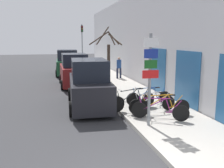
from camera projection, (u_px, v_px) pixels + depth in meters
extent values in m
plane|color=#333335|center=(80.00, 89.00, 16.12)|extent=(80.00, 80.00, 0.00)
cube|color=#ADA89E|center=(109.00, 80.00, 19.40)|extent=(3.20, 32.00, 0.15)
cube|color=#BCBCC1|center=(131.00, 38.00, 19.25)|extent=(0.20, 32.00, 6.50)
cube|color=#26598C|center=(187.00, 79.00, 11.39)|extent=(0.03, 2.09, 2.51)
cube|color=#26598C|center=(157.00, 70.00, 14.48)|extent=(0.03, 2.09, 2.51)
cylinder|color=gray|center=(150.00, 81.00, 8.65)|extent=(0.10, 0.10, 3.23)
cube|color=white|center=(151.00, 43.00, 8.36)|extent=(0.53, 0.02, 0.31)
cube|color=navy|center=(151.00, 54.00, 8.42)|extent=(0.50, 0.02, 0.31)
cube|color=#19591E|center=(151.00, 64.00, 8.49)|extent=(0.46, 0.02, 0.29)
cube|color=red|center=(150.00, 74.00, 8.55)|extent=(0.59, 0.02, 0.28)
cylinder|color=black|center=(139.00, 110.00, 9.69)|extent=(0.57, 0.34, 0.63)
cylinder|color=black|center=(181.00, 113.00, 9.28)|extent=(0.57, 0.34, 0.63)
cylinder|color=#8C1E72|center=(155.00, 104.00, 9.48)|extent=(0.79, 0.46, 0.52)
cylinder|color=#8C1E72|center=(157.00, 98.00, 9.43)|extent=(0.91, 0.53, 0.08)
cylinder|color=#8C1E72|center=(168.00, 105.00, 9.36)|extent=(0.18, 0.12, 0.45)
cylinder|color=#8C1E72|center=(173.00, 112.00, 9.35)|extent=(0.49, 0.29, 0.08)
cylinder|color=#8C1E72|center=(176.00, 107.00, 9.29)|extent=(0.38, 0.23, 0.51)
cylinder|color=#8C1E72|center=(141.00, 104.00, 9.62)|extent=(0.18, 0.12, 0.54)
cube|color=black|center=(171.00, 99.00, 9.29)|extent=(0.21, 0.17, 0.04)
cylinder|color=#99999E|center=(143.00, 97.00, 9.55)|extent=(0.24, 0.40, 0.02)
cylinder|color=black|center=(143.00, 108.00, 9.96)|extent=(0.63, 0.13, 0.64)
cylinder|color=black|center=(182.00, 107.00, 10.10)|extent=(0.63, 0.13, 0.64)
cylinder|color=orange|center=(158.00, 101.00, 9.96)|extent=(0.90, 0.17, 0.52)
cylinder|color=orange|center=(160.00, 95.00, 9.93)|extent=(1.04, 0.19, 0.08)
cylinder|color=orange|center=(170.00, 101.00, 10.01)|extent=(0.20, 0.07, 0.46)
cylinder|color=orange|center=(175.00, 107.00, 10.07)|extent=(0.56, 0.11, 0.08)
cylinder|color=orange|center=(177.00, 101.00, 10.04)|extent=(0.42, 0.09, 0.51)
cylinder|color=orange|center=(145.00, 102.00, 9.92)|extent=(0.19, 0.06, 0.55)
cube|color=black|center=(173.00, 95.00, 9.98)|extent=(0.21, 0.11, 0.04)
cylinder|color=#99999E|center=(147.00, 95.00, 9.88)|extent=(0.09, 0.44, 0.02)
cylinder|color=black|center=(136.00, 107.00, 10.20)|extent=(0.62, 0.12, 0.62)
cylinder|color=black|center=(168.00, 103.00, 10.77)|extent=(0.62, 0.12, 0.62)
cylinder|color=#B7B7BC|center=(149.00, 99.00, 10.36)|extent=(0.88, 0.15, 0.51)
cylinder|color=#B7B7BC|center=(150.00, 93.00, 10.35)|extent=(1.02, 0.17, 0.08)
cylinder|color=#B7B7BC|center=(159.00, 98.00, 10.55)|extent=(0.19, 0.06, 0.45)
cylinder|color=#B7B7BC|center=(163.00, 103.00, 10.66)|extent=(0.55, 0.10, 0.08)
cylinder|color=#B7B7BC|center=(165.00, 98.00, 10.65)|extent=(0.42, 0.08, 0.50)
cylinder|color=#B7B7BC|center=(138.00, 100.00, 10.18)|extent=(0.19, 0.06, 0.54)
cube|color=black|center=(161.00, 92.00, 10.54)|extent=(0.21, 0.11, 0.04)
cylinder|color=#99999E|center=(139.00, 94.00, 10.16)|extent=(0.08, 0.44, 0.02)
cylinder|color=black|center=(117.00, 104.00, 10.43)|extent=(0.67, 0.22, 0.69)
cylinder|color=black|center=(148.00, 100.00, 11.23)|extent=(0.67, 0.22, 0.69)
cylinder|color=black|center=(129.00, 95.00, 10.67)|extent=(0.88, 0.29, 0.56)
cylinder|color=black|center=(131.00, 90.00, 10.67)|extent=(1.02, 0.33, 0.09)
cylinder|color=black|center=(139.00, 95.00, 10.94)|extent=(0.20, 0.09, 0.49)
cylinder|color=black|center=(143.00, 100.00, 11.08)|extent=(0.55, 0.19, 0.08)
cylinder|color=black|center=(145.00, 95.00, 11.08)|extent=(0.42, 0.15, 0.55)
cylinder|color=black|center=(119.00, 97.00, 10.42)|extent=(0.19, 0.08, 0.59)
cube|color=black|center=(141.00, 89.00, 10.93)|extent=(0.21, 0.13, 0.04)
cylinder|color=#99999E|center=(121.00, 90.00, 10.41)|extent=(0.15, 0.43, 0.02)
cylinder|color=black|center=(133.00, 99.00, 11.42)|extent=(0.63, 0.06, 0.63)
cylinder|color=black|center=(165.00, 98.00, 11.72)|extent=(0.63, 0.06, 0.63)
cylinder|color=#1E4799|center=(145.00, 93.00, 11.48)|extent=(0.87, 0.07, 0.52)
cylinder|color=#1E4799|center=(147.00, 88.00, 11.46)|extent=(1.01, 0.08, 0.08)
cylinder|color=#1E4799|center=(156.00, 93.00, 11.59)|extent=(0.19, 0.04, 0.45)
cylinder|color=#1E4799|center=(159.00, 98.00, 11.67)|extent=(0.55, 0.05, 0.08)
cylinder|color=#1E4799|center=(161.00, 93.00, 11.64)|extent=(0.41, 0.05, 0.50)
cylinder|color=#1E4799|center=(135.00, 94.00, 11.39)|extent=(0.19, 0.04, 0.54)
cube|color=black|center=(157.00, 88.00, 11.56)|extent=(0.20, 0.09, 0.04)
cylinder|color=#99999E|center=(136.00, 88.00, 11.36)|extent=(0.04, 0.44, 0.02)
cube|color=black|center=(89.00, 91.00, 11.78)|extent=(2.00, 4.73, 1.18)
cube|color=black|center=(89.00, 69.00, 11.42)|extent=(1.70, 2.50, 0.91)
cylinder|color=black|center=(70.00, 94.00, 13.10)|extent=(0.26, 0.68, 0.66)
cylinder|color=black|center=(103.00, 93.00, 13.40)|extent=(0.26, 0.68, 0.66)
cylinder|color=black|center=(72.00, 109.00, 10.31)|extent=(0.26, 0.68, 0.66)
cylinder|color=black|center=(113.00, 107.00, 10.62)|extent=(0.26, 0.68, 0.66)
cube|color=maroon|center=(74.00, 75.00, 17.27)|extent=(1.78, 4.34, 1.20)
cube|color=black|center=(74.00, 60.00, 16.92)|extent=(1.60, 2.26, 0.85)
cylinder|color=black|center=(61.00, 79.00, 18.43)|extent=(0.22, 0.64, 0.64)
cylinder|color=black|center=(85.00, 78.00, 18.84)|extent=(0.22, 0.64, 0.64)
cylinder|color=black|center=(62.00, 85.00, 15.86)|extent=(0.22, 0.64, 0.64)
cylinder|color=black|center=(90.00, 84.00, 16.27)|extent=(0.22, 0.64, 0.64)
cube|color=#144728|center=(67.00, 66.00, 22.65)|extent=(2.04, 4.51, 1.17)
cube|color=black|center=(67.00, 55.00, 22.29)|extent=(1.76, 2.37, 0.92)
cylinder|color=black|center=(57.00, 70.00, 23.87)|extent=(0.25, 0.66, 0.65)
cylinder|color=black|center=(77.00, 69.00, 24.23)|extent=(0.25, 0.66, 0.65)
cylinder|color=black|center=(57.00, 73.00, 21.22)|extent=(0.25, 0.66, 0.65)
cylinder|color=black|center=(79.00, 73.00, 21.58)|extent=(0.25, 0.66, 0.65)
cylinder|color=#1E2338|center=(117.00, 73.00, 19.53)|extent=(0.15, 0.15, 0.81)
cylinder|color=#1E2338|center=(120.00, 73.00, 19.67)|extent=(0.15, 0.15, 0.81)
cylinder|color=navy|center=(119.00, 64.00, 19.47)|extent=(0.37, 0.37, 0.64)
sphere|color=tan|center=(119.00, 58.00, 19.40)|extent=(0.22, 0.22, 0.22)
cylinder|color=#3D2D23|center=(109.00, 69.00, 14.37)|extent=(0.17, 0.17, 2.74)
cylinder|color=#3D2D23|center=(112.00, 38.00, 13.80)|extent=(0.29, 0.67, 0.75)
cylinder|color=#3D2D23|center=(114.00, 38.00, 14.35)|extent=(0.79, 0.50, 0.73)
cylinder|color=#3D2D23|center=(103.00, 36.00, 13.92)|extent=(0.77, 0.15, 1.02)
cylinder|color=#3D2D23|center=(115.00, 39.00, 13.71)|extent=(0.59, 0.95, 0.63)
cylinder|color=#3D2D23|center=(99.00, 38.00, 13.82)|extent=(1.19, 0.30, 0.78)
cylinder|color=gray|center=(82.00, 47.00, 25.11)|extent=(0.10, 0.10, 4.50)
cube|color=black|center=(82.00, 29.00, 24.70)|extent=(0.20, 0.16, 0.64)
sphere|color=red|center=(82.00, 27.00, 24.58)|extent=(0.11, 0.11, 0.11)
sphere|color=orange|center=(82.00, 29.00, 24.61)|extent=(0.11, 0.11, 0.11)
sphere|color=green|center=(82.00, 31.00, 24.65)|extent=(0.11, 0.11, 0.11)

